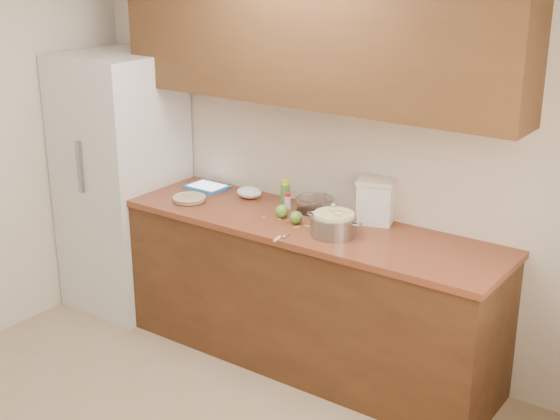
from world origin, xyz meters
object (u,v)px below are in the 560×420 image
Objects in this scene: pie at (189,199)px; flour_canister at (377,200)px; tablet at (207,187)px; colander at (334,224)px.

flour_canister is at bearing 17.75° from pie.
pie is 0.82× the size of flour_canister.
pie is 0.80× the size of tablet.
colander is 1.33× the size of flour_canister.
pie is at bearing -162.25° from flour_canister.
flour_canister is 0.98× the size of tablet.
pie is 1.22m from flour_canister.
pie is 1.07m from colander.
tablet is (-0.09, 0.28, -0.01)m from pie.
colander reaches higher than tablet.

